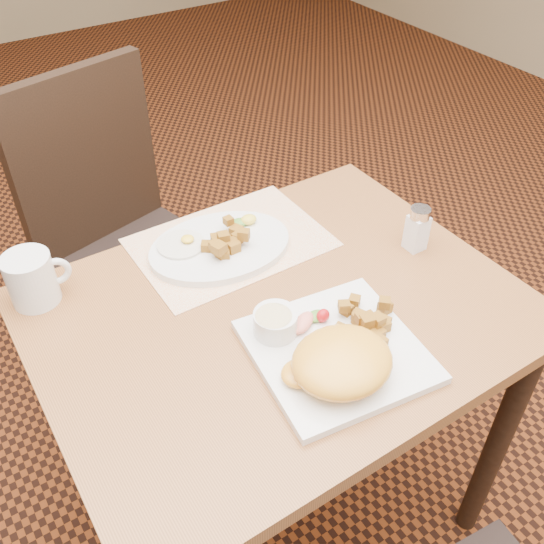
{
  "coord_description": "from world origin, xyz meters",
  "views": [
    {
      "loc": [
        -0.47,
        -0.69,
        1.55
      ],
      "look_at": [
        -0.0,
        0.03,
        0.82
      ],
      "focal_mm": 40.0,
      "sensor_mm": 36.0,
      "label": 1
    }
  ],
  "objects_px": {
    "table": "(280,347)",
    "chair_far": "(121,231)",
    "plate_square": "(336,351)",
    "plate_oval": "(220,247)",
    "salt_shaker": "(417,228)",
    "coffee_mug": "(32,279)"
  },
  "relations": [
    {
      "from": "table",
      "to": "chair_far",
      "type": "relative_size",
      "value": 0.93
    },
    {
      "from": "plate_square",
      "to": "chair_far",
      "type": "bearing_deg",
      "value": 96.62
    },
    {
      "from": "chair_far",
      "to": "table",
      "type": "bearing_deg",
      "value": 82.69
    },
    {
      "from": "plate_oval",
      "to": "salt_shaker",
      "type": "relative_size",
      "value": 3.05
    },
    {
      "from": "plate_square",
      "to": "coffee_mug",
      "type": "relative_size",
      "value": 2.32
    },
    {
      "from": "chair_far",
      "to": "salt_shaker",
      "type": "height_order",
      "value": "chair_far"
    },
    {
      "from": "plate_oval",
      "to": "coffee_mug",
      "type": "bearing_deg",
      "value": 170.78
    },
    {
      "from": "table",
      "to": "salt_shaker",
      "type": "distance_m",
      "value": 0.38
    },
    {
      "from": "chair_far",
      "to": "plate_square",
      "type": "height_order",
      "value": "chair_far"
    },
    {
      "from": "table",
      "to": "salt_shaker",
      "type": "relative_size",
      "value": 9.0
    },
    {
      "from": "salt_shaker",
      "to": "coffee_mug",
      "type": "xyz_separation_m",
      "value": [
        -0.72,
        0.27,
        -0.0
      ]
    },
    {
      "from": "chair_far",
      "to": "plate_oval",
      "type": "relative_size",
      "value": 3.19
    },
    {
      "from": "plate_oval",
      "to": "table",
      "type": "bearing_deg",
      "value": -87.52
    },
    {
      "from": "plate_oval",
      "to": "coffee_mug",
      "type": "xyz_separation_m",
      "value": [
        -0.37,
        0.06,
        0.04
      ]
    },
    {
      "from": "coffee_mug",
      "to": "salt_shaker",
      "type": "bearing_deg",
      "value": -20.89
    },
    {
      "from": "table",
      "to": "plate_square",
      "type": "relative_size",
      "value": 3.21
    },
    {
      "from": "table",
      "to": "plate_oval",
      "type": "relative_size",
      "value": 2.96
    },
    {
      "from": "plate_square",
      "to": "salt_shaker",
      "type": "bearing_deg",
      "value": 24.95
    },
    {
      "from": "chair_far",
      "to": "plate_oval",
      "type": "height_order",
      "value": "chair_far"
    },
    {
      "from": "salt_shaker",
      "to": "plate_oval",
      "type": "bearing_deg",
      "value": 148.61
    },
    {
      "from": "coffee_mug",
      "to": "plate_square",
      "type": "bearing_deg",
      "value": -47.2
    },
    {
      "from": "plate_square",
      "to": "coffee_mug",
      "type": "distance_m",
      "value": 0.58
    }
  ]
}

